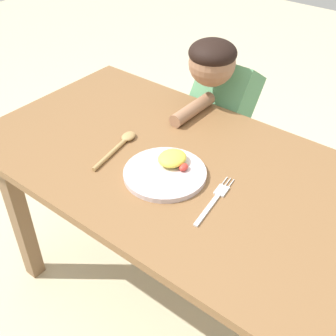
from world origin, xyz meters
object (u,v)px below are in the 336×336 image
object	(u,v)px
plate	(167,170)
fork	(215,200)
person	(221,133)
spoon	(121,144)

from	to	relation	value
plate	fork	xyz separation A→B (m)	(0.18, -0.01, -0.01)
fork	person	world-z (taller)	person
plate	spoon	world-z (taller)	plate
spoon	person	size ratio (longest dim) A/B	0.25
plate	fork	bearing A→B (deg)	-3.39
plate	fork	world-z (taller)	plate
spoon	person	world-z (taller)	person
fork	person	size ratio (longest dim) A/B	0.24
fork	person	distance (m)	0.68
plate	spoon	xyz separation A→B (m)	(-0.21, 0.02, -0.01)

